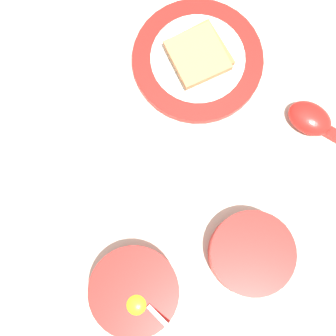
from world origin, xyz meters
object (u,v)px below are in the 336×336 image
(egg_bowl, at_px, (135,291))
(toast_plate, at_px, (198,60))
(congee_bowl, at_px, (248,254))
(toast_sandwich, at_px, (199,54))
(soup_spoon, at_px, (316,122))

(egg_bowl, xyz_separation_m, toast_plate, (0.22, 0.34, -0.02))
(egg_bowl, distance_m, congee_bowl, 0.19)
(egg_bowl, relative_size, congee_bowl, 1.07)
(egg_bowl, bearing_deg, toast_sandwich, 57.30)
(toast_plate, height_order, congee_bowl, congee_bowl)
(toast_sandwich, height_order, congee_bowl, congee_bowl)
(toast_plate, bearing_deg, congee_bowl, -95.45)
(toast_plate, distance_m, congee_bowl, 0.34)
(toast_plate, distance_m, toast_sandwich, 0.02)
(toast_sandwich, bearing_deg, toast_plate, -142.93)
(egg_bowl, height_order, congee_bowl, egg_bowl)
(egg_bowl, xyz_separation_m, toast_sandwich, (0.22, 0.34, 0.00))
(toast_plate, relative_size, toast_sandwich, 2.03)
(congee_bowl, bearing_deg, egg_bowl, 179.67)
(egg_bowl, bearing_deg, soup_spoon, 24.61)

